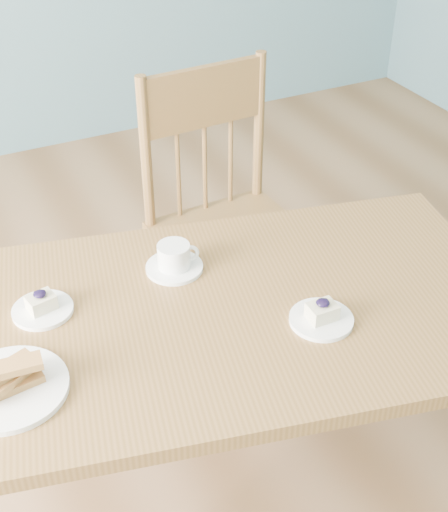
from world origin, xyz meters
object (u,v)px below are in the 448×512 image
object	(u,v)px
dining_chair	(227,223)
cheesecake_plate_near	(322,316)
dining_table	(235,329)
coffee_cup	(175,259)
cheesecake_plate_far	(42,307)
biscotti_plate	(8,383)

from	to	relation	value
dining_chair	cheesecake_plate_near	size ratio (longest dim) A/B	6.78
dining_table	cheesecake_plate_near	xyz separation A→B (m)	(0.15, -0.13, 0.08)
cheesecake_plate_near	coffee_cup	bearing A→B (deg)	123.68
dining_table	cheesecake_plate_far	world-z (taller)	cheesecake_plate_far
dining_chair	cheesecake_plate_near	bearing A→B (deg)	-102.84
cheesecake_plate_far	biscotti_plate	xyz separation A→B (m)	(-0.12, -0.21, 0.01)
dining_chair	cheesecake_plate_near	xyz separation A→B (m)	(-0.12, -0.73, 0.21)
cheesecake_plate_near	cheesecake_plate_far	xyz separation A→B (m)	(-0.55, 0.31, -0.00)
dining_chair	cheesecake_plate_far	bearing A→B (deg)	-151.37
cheesecake_plate_far	dining_chair	bearing A→B (deg)	31.81
cheesecake_plate_far	coffee_cup	xyz separation A→B (m)	(0.33, 0.02, 0.02)
cheesecake_plate_near	cheesecake_plate_far	world-z (taller)	cheesecake_plate_near
cheesecake_plate_near	coffee_cup	distance (m)	0.39
dining_chair	biscotti_plate	xyz separation A→B (m)	(-0.80, -0.63, 0.22)
cheesecake_plate_near	biscotti_plate	size ratio (longest dim) A/B	0.61
cheesecake_plate_far	biscotti_plate	bearing A→B (deg)	-119.72
dining_table	cheesecake_plate_near	distance (m)	0.22
dining_chair	coffee_cup	xyz separation A→B (m)	(-0.34, -0.40, 0.22)
coffee_cup	dining_chair	bearing A→B (deg)	62.10
dining_chair	biscotti_plate	distance (m)	1.04
dining_chair	cheesecake_plate_far	size ratio (longest dim) A/B	7.05
cheesecake_plate_near	biscotti_plate	world-z (taller)	biscotti_plate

